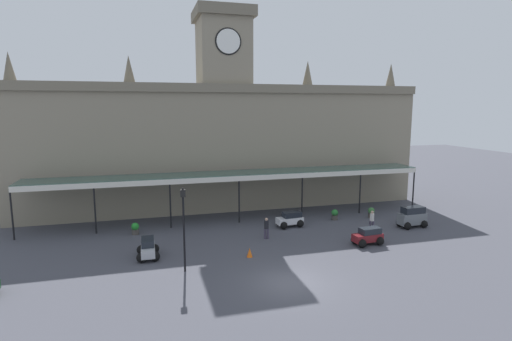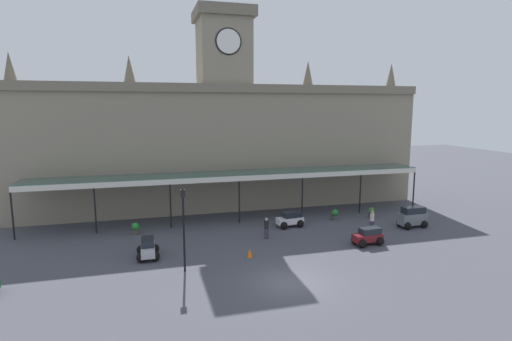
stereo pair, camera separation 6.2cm
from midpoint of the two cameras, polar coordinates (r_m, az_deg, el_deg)
ground_plane at (r=24.52m, az=4.81°, el=-15.49°), size 140.00×140.00×0.00m
station_building at (r=41.14m, az=-4.39°, el=4.24°), size 39.63×5.88×19.41m
entrance_canopy at (r=36.45m, az=-2.79°, el=-0.57°), size 35.70×3.26×4.26m
car_maroon_estate at (r=31.56m, az=15.55°, el=-9.03°), size 2.32×1.67×1.27m
car_silver_estate at (r=28.94m, az=-14.91°, el=-10.67°), size 1.55×2.25×1.27m
car_white_estate at (r=34.88m, az=4.89°, el=-6.99°), size 2.33×1.70×1.27m
car_grey_van at (r=37.02m, az=21.21°, el=-6.24°), size 2.45×1.68×1.77m
pedestrian_crossing_forecourt at (r=34.98m, az=16.07°, el=-6.68°), size 0.35×0.34×1.67m
pedestrian_near_entrance at (r=31.61m, az=1.53°, el=-8.01°), size 0.39×0.34×1.67m
victorian_lamppost at (r=25.28m, az=-10.10°, el=-6.92°), size 0.30×0.30×5.32m
traffic_cone at (r=28.14m, az=-0.85°, el=-11.46°), size 0.40×0.40×0.63m
planter_near_kerb at (r=38.97m, az=15.99°, el=-5.71°), size 0.60×0.60×0.96m
planter_by_canopy at (r=37.51m, az=11.09°, el=-6.10°), size 0.60×0.60×0.96m
planter_forecourt_centre at (r=34.15m, az=-16.57°, el=-7.82°), size 0.60×0.60×0.96m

